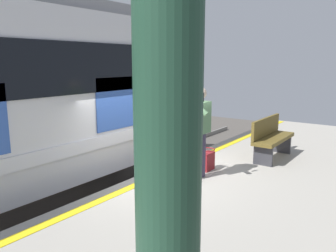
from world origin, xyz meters
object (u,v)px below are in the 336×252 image
(passenger, at_px, (200,125))
(handbag, at_px, (207,160))
(bench, at_px, (271,137))
(station_column, at_px, (168,84))
(train_carriage, at_px, (7,91))

(passenger, bearing_deg, handbag, -169.67)
(passenger, bearing_deg, bench, 162.99)
(station_column, bearing_deg, handbag, -153.89)
(passenger, relative_size, bench, 1.10)
(station_column, relative_size, bench, 2.62)
(train_carriage, relative_size, passenger, 5.59)
(handbag, height_order, bench, bench)
(passenger, bearing_deg, train_carriage, -61.49)
(passenger, distance_m, handbag, 0.92)
(handbag, xyz_separation_m, station_column, (3.99, 1.96, 1.78))
(train_carriage, height_order, passenger, train_carriage)
(train_carriage, bearing_deg, station_column, 70.81)
(train_carriage, xyz_separation_m, passenger, (-1.75, 3.22, -0.56))
(train_carriage, height_order, handbag, train_carriage)
(handbag, bearing_deg, bench, 155.60)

